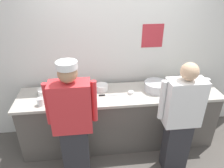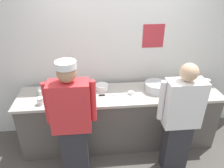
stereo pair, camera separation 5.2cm
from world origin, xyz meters
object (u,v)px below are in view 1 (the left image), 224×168
object	(u,v)px
ramekin_green_sauce	(131,92)
squeeze_bottle_primary	(183,83)
plate_stack_rear	(102,87)
chefs_knife	(107,95)
sheet_tray	(77,94)
ramekin_orange_sauce	(196,87)
chef_near_left	(73,122)
squeeze_bottle_secondary	(193,89)
ramekin_yellow_sauce	(172,83)
deli_cup	(40,102)
mixing_bowl_steel	(156,86)
chef_center	(181,118)
plate_stack_front	(45,92)

from	to	relation	value
ramekin_green_sauce	squeeze_bottle_primary	bearing A→B (deg)	3.82
plate_stack_rear	chefs_knife	distance (m)	0.18
sheet_tray	ramekin_orange_sauce	bearing A→B (deg)	-0.17
chef_near_left	chefs_knife	size ratio (longest dim) A/B	6.13
squeeze_bottle_secondary	ramekin_yellow_sauce	world-z (taller)	squeeze_bottle_secondary
ramekin_orange_sauce	chefs_knife	xyz separation A→B (m)	(-1.39, -0.06, -0.02)
squeeze_bottle_primary	deli_cup	size ratio (longest dim) A/B	1.95
mixing_bowl_steel	deli_cup	xyz separation A→B (m)	(-1.66, -0.22, -0.01)
plate_stack_rear	ramekin_green_sauce	bearing A→B (deg)	-20.37
chef_center	ramekin_green_sauce	distance (m)	0.79
ramekin_green_sauce	deli_cup	size ratio (longest dim) A/B	0.82
chef_center	chefs_knife	distance (m)	1.06
squeeze_bottle_primary	deli_cup	distance (m)	2.09
chef_near_left	deli_cup	xyz separation A→B (m)	(-0.45, 0.40, 0.07)
chef_near_left	plate_stack_front	size ratio (longest dim) A/B	8.79
chef_center	ramekin_yellow_sauce	xyz separation A→B (m)	(0.18, 0.78, 0.09)
plate_stack_front	ramekin_green_sauce	bearing A→B (deg)	-5.08
chef_center	squeeze_bottle_primary	distance (m)	0.70
chef_near_left	sheet_tray	size ratio (longest dim) A/B	3.88
plate_stack_rear	ramekin_green_sauce	size ratio (longest dim) A/B	2.28
chef_near_left	mixing_bowl_steel	bearing A→B (deg)	26.97
squeeze_bottle_primary	deli_cup	world-z (taller)	squeeze_bottle_primary
sheet_tray	squeeze_bottle_secondary	bearing A→B (deg)	-6.61
plate_stack_rear	ramekin_green_sauce	world-z (taller)	plate_stack_rear
ramekin_yellow_sauce	ramekin_orange_sauce	world-z (taller)	ramekin_orange_sauce
plate_stack_front	ramekin_yellow_sauce	distance (m)	1.97
chef_center	ramekin_orange_sauce	size ratio (longest dim) A/B	18.98
ramekin_yellow_sauce	squeeze_bottle_primary	bearing A→B (deg)	-57.27
squeeze_bottle_secondary	chefs_knife	distance (m)	1.25
plate_stack_rear	chefs_knife	bearing A→B (deg)	-70.43
chef_near_left	ramekin_yellow_sauce	distance (m)	1.72
plate_stack_front	mixing_bowl_steel	world-z (taller)	mixing_bowl_steel
chef_center	sheet_tray	size ratio (longest dim) A/B	3.72
squeeze_bottle_secondary	ramekin_green_sauce	world-z (taller)	squeeze_bottle_secondary
deli_cup	ramekin_orange_sauce	bearing A→B (deg)	5.10
ramekin_orange_sauce	squeeze_bottle_secondary	bearing A→B (deg)	-130.09
chefs_knife	sheet_tray	bearing A→B (deg)	171.18
mixing_bowl_steel	ramekin_orange_sauce	world-z (taller)	mixing_bowl_steel
plate_stack_front	ramekin_orange_sauce	distance (m)	2.29
chef_near_left	plate_stack_front	world-z (taller)	chef_near_left
mixing_bowl_steel	ramekin_yellow_sauce	xyz separation A→B (m)	(0.32, 0.14, -0.04)
squeeze_bottle_secondary	chef_center	bearing A→B (deg)	-127.71
mixing_bowl_steel	deli_cup	distance (m)	1.68
deli_cup	squeeze_bottle_secondary	bearing A→B (deg)	0.48
squeeze_bottle_secondary	mixing_bowl_steel	bearing A→B (deg)	157.01
chef_center	deli_cup	distance (m)	1.86
squeeze_bottle_secondary	ramekin_yellow_sauce	xyz separation A→B (m)	(-0.16, 0.35, -0.07)
chef_center	deli_cup	bearing A→B (deg)	166.92
chef_near_left	ramekin_yellow_sauce	size ratio (longest dim) A/B	15.64
squeeze_bottle_primary	ramekin_green_sauce	world-z (taller)	squeeze_bottle_primary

